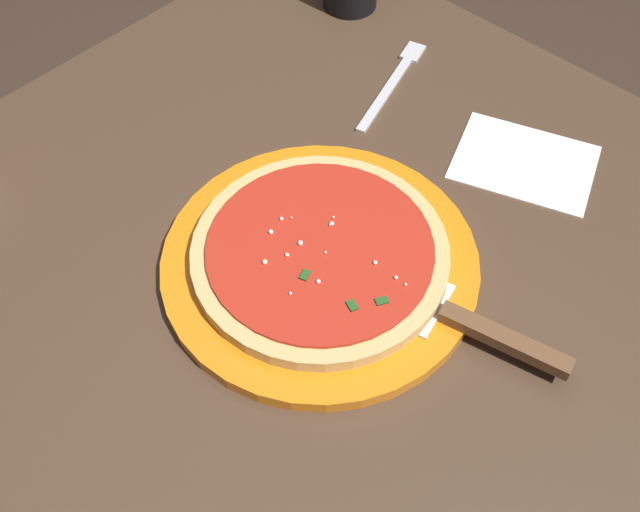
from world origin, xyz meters
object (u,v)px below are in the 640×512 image
pizza_server (465,322)px  fork (394,80)px  serving_plate (320,263)px  pizza (320,253)px  napkin_folded_right (524,162)px

pizza_server → fork: 0.38m
serving_plate → fork: size_ratio=1.79×
serving_plate → pizza_server: (-0.16, -0.04, 0.01)m
pizza → serving_plate: bearing=-43.4°
pizza_server → napkin_folded_right: 0.25m
serving_plate → pizza: (-0.00, 0.00, 0.02)m
napkin_folded_right → fork: fork is taller
pizza → pizza_server: bearing=-167.1°
serving_plate → pizza: 0.02m
pizza_server → napkin_folded_right: bearing=-70.4°
pizza_server → pizza: bearing=12.9°
pizza → napkin_folded_right: (-0.07, -0.27, -0.02)m
serving_plate → fork: serving_plate is taller
pizza → fork: (0.13, -0.28, -0.02)m
serving_plate → napkin_folded_right: serving_plate is taller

